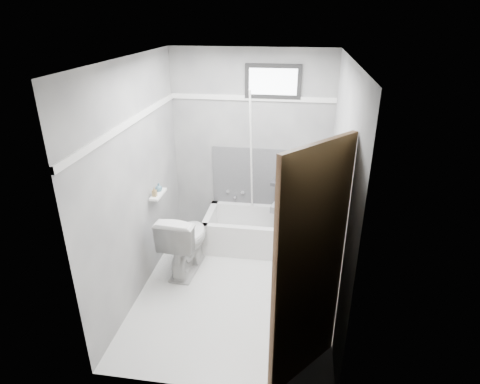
% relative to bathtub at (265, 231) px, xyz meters
% --- Properties ---
extents(floor, '(2.60, 2.60, 0.00)m').
position_rel_bathtub_xyz_m(floor, '(-0.23, -0.93, -0.21)').
color(floor, white).
rests_on(floor, ground).
extents(ceiling, '(2.60, 2.60, 0.00)m').
position_rel_bathtub_xyz_m(ceiling, '(-0.23, -0.93, 2.19)').
color(ceiling, silver).
rests_on(ceiling, floor).
extents(wall_back, '(2.00, 0.02, 2.40)m').
position_rel_bathtub_xyz_m(wall_back, '(-0.23, 0.37, 0.99)').
color(wall_back, slate).
rests_on(wall_back, floor).
extents(wall_front, '(2.00, 0.02, 2.40)m').
position_rel_bathtub_xyz_m(wall_front, '(-0.23, -2.23, 0.99)').
color(wall_front, slate).
rests_on(wall_front, floor).
extents(wall_left, '(0.02, 2.60, 2.40)m').
position_rel_bathtub_xyz_m(wall_left, '(-1.23, -0.93, 0.99)').
color(wall_left, slate).
rests_on(wall_left, floor).
extents(wall_right, '(0.02, 2.60, 2.40)m').
position_rel_bathtub_xyz_m(wall_right, '(0.77, -0.93, 0.99)').
color(wall_right, slate).
rests_on(wall_right, floor).
extents(bathtub, '(1.50, 0.70, 0.42)m').
position_rel_bathtub_xyz_m(bathtub, '(0.00, 0.00, 0.00)').
color(bathtub, silver).
rests_on(bathtub, floor).
extents(office_chair, '(0.79, 0.79, 1.12)m').
position_rel_bathtub_xyz_m(office_chair, '(0.40, 0.03, 0.47)').
color(office_chair, slate).
rests_on(office_chair, bathtub).
extents(toilet, '(0.50, 0.80, 0.75)m').
position_rel_bathtub_xyz_m(toilet, '(-0.85, -0.65, 0.17)').
color(toilet, silver).
rests_on(toilet, floor).
extents(door, '(0.78, 0.78, 2.00)m').
position_rel_bathtub_xyz_m(door, '(0.75, -2.21, 0.79)').
color(door, brown).
rests_on(door, floor).
extents(window, '(0.66, 0.04, 0.40)m').
position_rel_bathtub_xyz_m(window, '(0.02, 0.36, 1.81)').
color(window, black).
rests_on(window, wall_back).
extents(backerboard, '(1.50, 0.02, 0.78)m').
position_rel_bathtub_xyz_m(backerboard, '(0.02, 0.36, 0.59)').
color(backerboard, '#4C4C4F').
rests_on(backerboard, wall_back).
extents(trim_back, '(2.00, 0.02, 0.06)m').
position_rel_bathtub_xyz_m(trim_back, '(-0.23, 0.36, 1.61)').
color(trim_back, white).
rests_on(trim_back, wall_back).
extents(trim_left, '(0.02, 2.60, 0.06)m').
position_rel_bathtub_xyz_m(trim_left, '(-1.22, -0.93, 1.61)').
color(trim_left, white).
rests_on(trim_left, wall_left).
extents(pole, '(0.02, 0.47, 1.90)m').
position_rel_bathtub_xyz_m(pole, '(-0.20, 0.13, 0.84)').
color(pole, white).
rests_on(pole, bathtub).
extents(shelf, '(0.10, 0.32, 0.02)m').
position_rel_bathtub_xyz_m(shelf, '(-1.16, -0.56, 0.69)').
color(shelf, white).
rests_on(shelf, wall_left).
extents(soap_bottle_a, '(0.05, 0.05, 0.10)m').
position_rel_bathtub_xyz_m(soap_bottle_a, '(-1.17, -0.64, 0.76)').
color(soap_bottle_a, olive).
rests_on(soap_bottle_a, shelf).
extents(soap_bottle_b, '(0.11, 0.11, 0.10)m').
position_rel_bathtub_xyz_m(soap_bottle_b, '(-1.17, -0.50, 0.75)').
color(soap_bottle_b, '#446C7E').
rests_on(soap_bottle_b, shelf).
extents(faucet, '(0.26, 0.10, 0.16)m').
position_rel_bathtub_xyz_m(faucet, '(-0.43, 0.34, 0.34)').
color(faucet, silver).
rests_on(faucet, wall_back).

